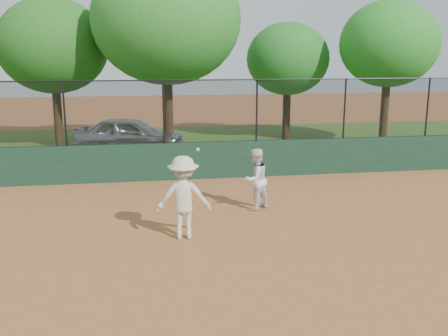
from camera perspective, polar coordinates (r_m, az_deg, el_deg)
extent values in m
plane|color=#A66435|center=(10.59, -2.37, -9.14)|extent=(80.00, 80.00, 0.00)
cube|color=#1C3E2A|center=(16.15, -5.00, 0.79)|extent=(26.00, 0.20, 1.20)
cube|color=#34571B|center=(22.14, -6.18, 2.49)|extent=(36.00, 12.00, 0.01)
imported|color=#A0A4A9|center=(20.70, -10.69, 3.70)|extent=(4.65, 2.61, 1.49)
imported|color=white|center=(12.94, 3.58, -1.30)|extent=(0.99, 0.95, 1.61)
imported|color=beige|center=(10.92, -4.64, -3.37)|extent=(1.25, 0.80, 1.84)
sphere|color=#E3F235|center=(10.42, -3.01, 2.12)|extent=(0.07, 0.07, 0.07)
cube|color=black|center=(15.89, -5.11, 6.44)|extent=(26.00, 0.02, 2.00)
cylinder|color=black|center=(15.81, -5.18, 9.97)|extent=(26.00, 0.04, 0.04)
cylinder|color=black|center=(16.02, -17.76, 5.93)|extent=(0.06, 0.06, 2.00)
cylinder|color=black|center=(15.86, -6.92, 6.39)|extent=(0.06, 0.06, 2.00)
cylinder|color=black|center=(16.27, 3.76, 6.61)|extent=(0.06, 0.06, 2.00)
cylinder|color=black|center=(17.19, 13.62, 6.62)|extent=(0.06, 0.06, 2.00)
cylinder|color=black|center=(18.56, 22.24, 6.46)|extent=(0.06, 0.06, 2.00)
cylinder|color=#483019|center=(22.52, -18.42, 5.36)|extent=(0.36, 0.36, 2.55)
ellipsoid|color=#235E1B|center=(22.36, -18.98, 13.07)|extent=(4.55, 4.13, 3.93)
cylinder|color=#452C18|center=(20.44, -6.32, 5.90)|extent=(0.36, 0.36, 3.03)
ellipsoid|color=#297324|center=(20.33, -6.59, 16.51)|extent=(5.85, 5.31, 5.05)
cylinder|color=#3B2413|center=(23.92, 7.14, 5.98)|extent=(0.36, 0.36, 2.27)
ellipsoid|color=#226621|center=(23.75, 7.32, 12.27)|extent=(3.85, 3.50, 3.32)
cylinder|color=#462D19|center=(23.28, 17.83, 5.87)|extent=(0.36, 0.36, 2.75)
ellipsoid|color=#257722|center=(23.14, 18.36, 13.33)|extent=(4.28, 3.89, 3.70)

